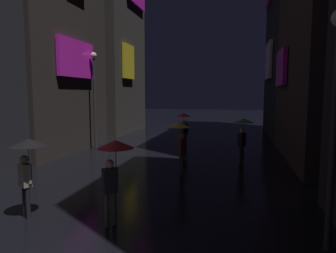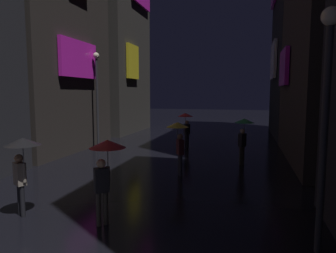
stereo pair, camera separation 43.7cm
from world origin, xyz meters
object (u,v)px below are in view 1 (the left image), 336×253
(streetlamp_right_near, at_px, (336,101))
(pedestrian_far_right_black, at_px, (27,156))
(pedestrian_foreground_right_green, at_px, (243,128))
(streetlamp_left_far, at_px, (94,89))
(pedestrian_near_crossing_red, at_px, (184,121))
(pedestrian_midstreet_centre_yellow, at_px, (180,134))
(pedestrian_foreground_left_red, at_px, (114,159))

(streetlamp_right_near, bearing_deg, pedestrian_far_right_black, -179.77)
(pedestrian_foreground_right_green, xyz_separation_m, streetlamp_left_far, (-8.39, 2.01, 1.83))
(pedestrian_near_crossing_red, height_order, pedestrian_foreground_right_green, same)
(pedestrian_near_crossing_red, height_order, streetlamp_right_near, streetlamp_right_near)
(pedestrian_midstreet_centre_yellow, height_order, streetlamp_left_far, streetlamp_left_far)
(pedestrian_near_crossing_red, bearing_deg, pedestrian_foreground_right_green, -43.96)
(pedestrian_far_right_black, distance_m, streetlamp_right_near, 7.24)
(pedestrian_near_crossing_red, relative_size, pedestrian_foreground_left_red, 1.00)
(pedestrian_far_right_black, xyz_separation_m, streetlamp_right_near, (7.09, 0.03, 1.43))
(pedestrian_foreground_right_green, bearing_deg, streetlamp_left_far, 166.53)
(pedestrian_near_crossing_red, height_order, pedestrian_midstreet_centre_yellow, same)
(pedestrian_midstreet_centre_yellow, bearing_deg, pedestrian_foreground_left_red, -98.30)
(streetlamp_left_far, bearing_deg, pedestrian_far_right_black, -73.11)
(pedestrian_foreground_right_green, bearing_deg, pedestrian_far_right_black, -125.95)
(pedestrian_foreground_right_green, distance_m, streetlamp_left_far, 8.82)
(pedestrian_foreground_left_red, relative_size, pedestrian_foreground_right_green, 1.00)
(pedestrian_midstreet_centre_yellow, height_order, streetlamp_right_near, streetlamp_right_near)
(pedestrian_foreground_right_green, xyz_separation_m, streetlamp_right_near, (1.61, -7.53, 1.43))
(pedestrian_far_right_black, distance_m, streetlamp_left_far, 10.17)
(pedestrian_foreground_left_red, height_order, streetlamp_right_near, streetlamp_right_near)
(pedestrian_far_right_black, xyz_separation_m, streetlamp_left_far, (-2.91, 9.57, 1.83))
(pedestrian_foreground_left_red, distance_m, streetlamp_right_near, 5.01)
(pedestrian_near_crossing_red, xyz_separation_m, streetlamp_left_far, (-5.07, -1.20, 1.83))
(pedestrian_far_right_black, bearing_deg, streetlamp_left_far, 106.89)
(pedestrian_midstreet_centre_yellow, relative_size, streetlamp_right_near, 0.43)
(pedestrian_far_right_black, height_order, pedestrian_midstreet_centre_yellow, same)
(pedestrian_near_crossing_red, height_order, streetlamp_left_far, streetlamp_left_far)
(pedestrian_far_right_black, relative_size, pedestrian_foreground_right_green, 1.00)
(pedestrian_far_right_black, height_order, streetlamp_right_near, streetlamp_right_near)
(pedestrian_foreground_left_red, bearing_deg, pedestrian_near_crossing_red, 90.72)
(streetlamp_right_near, bearing_deg, pedestrian_foreground_right_green, 102.06)
(pedestrian_foreground_left_red, relative_size, streetlamp_left_far, 0.38)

